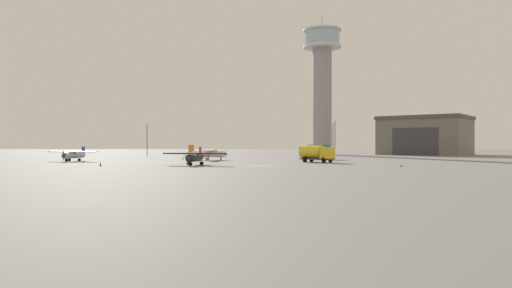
{
  "coord_description": "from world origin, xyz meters",
  "views": [
    {
      "loc": [
        -0.47,
        -66.81,
        3.29
      ],
      "look_at": [
        -0.79,
        31.58,
        3.22
      ],
      "focal_mm": 31.1,
      "sensor_mm": 36.0,
      "label": 1
    }
  ],
  "objects_px": {
    "airplane_white": "(210,153)",
    "light_post_north": "(336,135)",
    "airplane_black": "(196,157)",
    "control_tower": "(324,78)",
    "light_post_west": "(149,136)",
    "traffic_cone_near_left": "(403,165)",
    "truck_box_green": "(317,151)",
    "airplane_silver": "(76,154)",
    "light_post_east": "(334,136)",
    "traffic_cone_near_right": "(102,164)",
    "truck_fuel_tanker_yellow": "(318,153)"
  },
  "relations": [
    {
      "from": "light_post_west",
      "to": "traffic_cone_near_left",
      "type": "distance_m",
      "value": 77.19
    },
    {
      "from": "airplane_white",
      "to": "light_post_east",
      "type": "xyz_separation_m",
      "value": [
        29.88,
        29.23,
        3.9
      ]
    },
    {
      "from": "airplane_white",
      "to": "truck_box_green",
      "type": "xyz_separation_m",
      "value": [
        22.18,
        6.79,
        0.28
      ]
    },
    {
      "from": "airplane_silver",
      "to": "traffic_cone_near_left",
      "type": "relative_size",
      "value": 15.83
    },
    {
      "from": "airplane_silver",
      "to": "traffic_cone_near_right",
      "type": "distance_m",
      "value": 20.58
    },
    {
      "from": "control_tower",
      "to": "truck_fuel_tanker_yellow",
      "type": "relative_size",
      "value": 6.99
    },
    {
      "from": "light_post_east",
      "to": "traffic_cone_near_right",
      "type": "height_order",
      "value": "light_post_east"
    },
    {
      "from": "light_post_north",
      "to": "airplane_silver",
      "type": "bearing_deg",
      "value": -151.67
    },
    {
      "from": "truck_box_green",
      "to": "traffic_cone_near_right",
      "type": "relative_size",
      "value": 8.73
    },
    {
      "from": "light_post_west",
      "to": "airplane_black",
      "type": "bearing_deg",
      "value": -69.05
    },
    {
      "from": "airplane_silver",
      "to": "light_post_north",
      "type": "distance_m",
      "value": 61.38
    },
    {
      "from": "airplane_white",
      "to": "light_post_east",
      "type": "relative_size",
      "value": 1.15
    },
    {
      "from": "control_tower",
      "to": "airplane_white",
      "type": "xyz_separation_m",
      "value": [
        -29.83,
        -48.05,
        -22.1
      ]
    },
    {
      "from": "light_post_west",
      "to": "truck_box_green",
      "type": "bearing_deg",
      "value": -31.83
    },
    {
      "from": "light_post_west",
      "to": "truck_fuel_tanker_yellow",
      "type": "bearing_deg",
      "value": -46.94
    },
    {
      "from": "airplane_black",
      "to": "control_tower",
      "type": "bearing_deg",
      "value": 164.91
    },
    {
      "from": "airplane_black",
      "to": "light_post_west",
      "type": "height_order",
      "value": "light_post_west"
    },
    {
      "from": "control_tower",
      "to": "airplane_white",
      "type": "relative_size",
      "value": 4.12
    },
    {
      "from": "light_post_west",
      "to": "traffic_cone_near_left",
      "type": "relative_size",
      "value": 15.5
    },
    {
      "from": "airplane_white",
      "to": "light_post_north",
      "type": "height_order",
      "value": "light_post_north"
    },
    {
      "from": "control_tower",
      "to": "truck_box_green",
      "type": "bearing_deg",
      "value": -100.5
    },
    {
      "from": "airplane_black",
      "to": "traffic_cone_near_left",
      "type": "xyz_separation_m",
      "value": [
        29.98,
        -4.73,
        -1.01
      ]
    },
    {
      "from": "airplane_white",
      "to": "light_post_east",
      "type": "distance_m",
      "value": 41.98
    },
    {
      "from": "light_post_west",
      "to": "light_post_east",
      "type": "distance_m",
      "value": 50.32
    },
    {
      "from": "airplane_black",
      "to": "light_post_north",
      "type": "bearing_deg",
      "value": 154.74
    },
    {
      "from": "control_tower",
      "to": "traffic_cone_near_left",
      "type": "xyz_separation_m",
      "value": [
        0.34,
        -73.1,
        -23.23
      ]
    },
    {
      "from": "airplane_white",
      "to": "truck_box_green",
      "type": "distance_m",
      "value": 23.2
    },
    {
      "from": "airplane_white",
      "to": "airplane_silver",
      "type": "bearing_deg",
      "value": -166.58
    },
    {
      "from": "traffic_cone_near_right",
      "to": "truck_fuel_tanker_yellow",
      "type": "bearing_deg",
      "value": 20.56
    },
    {
      "from": "airplane_white",
      "to": "traffic_cone_near_left",
      "type": "height_order",
      "value": "airplane_white"
    },
    {
      "from": "truck_box_green",
      "to": "light_post_north",
      "type": "height_order",
      "value": "light_post_north"
    },
    {
      "from": "airplane_white",
      "to": "light_post_west",
      "type": "xyz_separation_m",
      "value": [
        -20.28,
        33.15,
        4.02
      ]
    },
    {
      "from": "truck_box_green",
      "to": "light_post_north",
      "type": "xyz_separation_m",
      "value": [
        7.27,
        16.91,
        3.85
      ]
    },
    {
      "from": "truck_fuel_tanker_yellow",
      "to": "light_post_west",
      "type": "bearing_deg",
      "value": 174.86
    },
    {
      "from": "truck_fuel_tanker_yellow",
      "to": "traffic_cone_near_right",
      "type": "bearing_deg",
      "value": -117.64
    },
    {
      "from": "airplane_white",
      "to": "truck_fuel_tanker_yellow",
      "type": "distance_m",
      "value": 22.54
    },
    {
      "from": "control_tower",
      "to": "airplane_black",
      "type": "relative_size",
      "value": 4.47
    },
    {
      "from": "control_tower",
      "to": "light_post_west",
      "type": "relative_size",
      "value": 4.6
    },
    {
      "from": "airplane_white",
      "to": "traffic_cone_near_left",
      "type": "relative_size",
      "value": 17.32
    },
    {
      "from": "airplane_black",
      "to": "truck_box_green",
      "type": "relative_size",
      "value": 1.5
    },
    {
      "from": "airplane_white",
      "to": "traffic_cone_near_right",
      "type": "height_order",
      "value": "airplane_white"
    },
    {
      "from": "light_post_west",
      "to": "light_post_north",
      "type": "xyz_separation_m",
      "value": [
        49.73,
        -9.45,
        0.11
      ]
    },
    {
      "from": "airplane_black",
      "to": "airplane_silver",
      "type": "height_order",
      "value": "airplane_black"
    },
    {
      "from": "light_post_west",
      "to": "light_post_north",
      "type": "relative_size",
      "value": 0.98
    },
    {
      "from": "light_post_north",
      "to": "traffic_cone_near_left",
      "type": "xyz_separation_m",
      "value": [
        0.71,
        -48.75,
        -5.26
      ]
    },
    {
      "from": "airplane_white",
      "to": "airplane_black",
      "type": "bearing_deg",
      "value": -88.4
    },
    {
      "from": "airplane_silver",
      "to": "light_post_north",
      "type": "xyz_separation_m",
      "value": [
        53.9,
        29.05,
        4.26
      ]
    },
    {
      "from": "truck_box_green",
      "to": "light_post_north",
      "type": "relative_size",
      "value": 0.67
    },
    {
      "from": "truck_fuel_tanker_yellow",
      "to": "traffic_cone_near_left",
      "type": "height_order",
      "value": "truck_fuel_tanker_yellow"
    },
    {
      "from": "traffic_cone_near_right",
      "to": "traffic_cone_near_left",
      "type": "bearing_deg",
      "value": -3.09
    }
  ]
}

